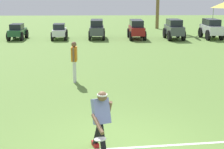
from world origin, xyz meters
TOP-DOWN VIEW (x-y plane):
  - field_line_paint at (0.00, 0.11)m, footprint 20.57×2.16m
  - frisbee_thrower at (-0.51, -0.12)m, footprint 0.49×1.11m
  - frisbee_in_flight at (-0.53, -0.64)m, footprint 0.34×0.34m
  - teammate_near_sideline at (-1.51, 5.83)m, footprint 0.22×0.49m
  - parked_car_slot_b at (-6.40, 17.52)m, footprint 1.10×2.21m
  - parked_car_slot_c at (-3.44, 17.48)m, footprint 1.19×2.25m
  - parked_car_slot_d at (-0.78, 17.72)m, footprint 1.14×2.40m
  - parked_car_slot_e at (2.05, 17.48)m, footprint 1.16×2.41m
  - parked_car_slot_f at (4.68, 17.20)m, footprint 1.21×2.37m
  - parked_car_slot_g at (7.40, 17.37)m, footprint 1.25×2.39m

SIDE VIEW (x-z plane):
  - field_line_paint at x=0.00m, z-range 0.00..0.01m
  - parked_car_slot_b at x=-6.40m, z-range 0.01..1.11m
  - parked_car_slot_c at x=-3.44m, z-range 0.01..1.11m
  - frisbee_in_flight at x=-0.53m, z-range 0.54..0.60m
  - parked_car_slot_d at x=-0.78m, z-range 0.05..1.39m
  - parked_car_slot_e at x=2.05m, z-range 0.05..1.39m
  - parked_car_slot_f at x=4.68m, z-range 0.04..1.44m
  - parked_car_slot_g at x=7.40m, z-range 0.04..1.44m
  - frisbee_thrower at x=-0.51m, z-range 0.09..1.52m
  - teammate_near_sideline at x=-1.51m, z-range 0.16..1.72m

